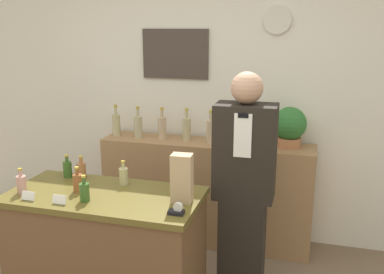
{
  "coord_description": "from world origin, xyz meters",
  "views": [
    {
      "loc": [
        0.96,
        -1.87,
        1.98
      ],
      "look_at": [
        0.13,
        1.11,
        1.18
      ],
      "focal_mm": 40.0,
      "sensor_mm": 36.0,
      "label": 1
    }
  ],
  "objects_px": {
    "shopkeeper": "(244,190)",
    "potted_plant": "(290,126)",
    "tape_dispenser": "(177,210)",
    "paper_bag": "(182,178)"
  },
  "relations": [
    {
      "from": "potted_plant",
      "to": "tape_dispenser",
      "type": "relative_size",
      "value": 3.89
    },
    {
      "from": "potted_plant",
      "to": "paper_bag",
      "type": "xyz_separation_m",
      "value": [
        -0.57,
        -1.3,
        -0.07
      ]
    },
    {
      "from": "potted_plant",
      "to": "paper_bag",
      "type": "bearing_deg",
      "value": -113.67
    },
    {
      "from": "shopkeeper",
      "to": "tape_dispenser",
      "type": "relative_size",
      "value": 18.77
    },
    {
      "from": "shopkeeper",
      "to": "tape_dispenser",
      "type": "distance_m",
      "value": 0.76
    },
    {
      "from": "shopkeeper",
      "to": "potted_plant",
      "type": "height_order",
      "value": "shopkeeper"
    },
    {
      "from": "paper_bag",
      "to": "tape_dispenser",
      "type": "relative_size",
      "value": 3.4
    },
    {
      "from": "shopkeeper",
      "to": "tape_dispenser",
      "type": "height_order",
      "value": "shopkeeper"
    },
    {
      "from": "shopkeeper",
      "to": "paper_bag",
      "type": "xyz_separation_m",
      "value": [
        -0.31,
        -0.52,
        0.24
      ]
    },
    {
      "from": "shopkeeper",
      "to": "potted_plant",
      "type": "distance_m",
      "value": 0.88
    }
  ]
}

